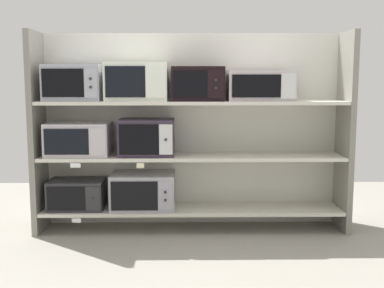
{
  "coord_description": "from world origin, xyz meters",
  "views": [
    {
      "loc": [
        -0.06,
        -4.26,
        1.36
      ],
      "look_at": [
        0.0,
        0.0,
        0.79
      ],
      "focal_mm": 44.79,
      "sensor_mm": 36.0,
      "label": 1
    }
  ],
  "objects_px": {
    "microwave_1": "(143,191)",
    "microwave_6": "(198,84)",
    "microwave_2": "(79,139)",
    "microwave_3": "(147,137)",
    "microwave_4": "(74,83)",
    "microwave_7": "(260,86)",
    "microwave_0": "(77,194)",
    "microwave_5": "(137,82)"
  },
  "relations": [
    {
      "from": "microwave_1",
      "to": "microwave_6",
      "type": "distance_m",
      "value": 1.08
    },
    {
      "from": "microwave_2",
      "to": "microwave_1",
      "type": "bearing_deg",
      "value": -0.02
    },
    {
      "from": "microwave_2",
      "to": "microwave_3",
      "type": "relative_size",
      "value": 1.14
    },
    {
      "from": "microwave_4",
      "to": "microwave_3",
      "type": "bearing_deg",
      "value": -0.02
    },
    {
      "from": "microwave_3",
      "to": "microwave_7",
      "type": "height_order",
      "value": "microwave_7"
    },
    {
      "from": "microwave_2",
      "to": "microwave_3",
      "type": "distance_m",
      "value": 0.61
    },
    {
      "from": "microwave_3",
      "to": "microwave_6",
      "type": "height_order",
      "value": "microwave_6"
    },
    {
      "from": "microwave_7",
      "to": "microwave_3",
      "type": "bearing_deg",
      "value": -179.98
    },
    {
      "from": "microwave_3",
      "to": "microwave_7",
      "type": "distance_m",
      "value": 1.11
    },
    {
      "from": "microwave_0",
      "to": "microwave_7",
      "type": "relative_size",
      "value": 0.85
    },
    {
      "from": "microwave_0",
      "to": "microwave_1",
      "type": "bearing_deg",
      "value": 0.0
    },
    {
      "from": "microwave_5",
      "to": "microwave_6",
      "type": "relative_size",
      "value": 1.18
    },
    {
      "from": "microwave_1",
      "to": "microwave_5",
      "type": "height_order",
      "value": "microwave_5"
    },
    {
      "from": "microwave_4",
      "to": "microwave_7",
      "type": "height_order",
      "value": "microwave_4"
    },
    {
      "from": "microwave_0",
      "to": "microwave_2",
      "type": "bearing_deg",
      "value": 0.41
    },
    {
      "from": "microwave_7",
      "to": "microwave_2",
      "type": "bearing_deg",
      "value": -180.0
    },
    {
      "from": "microwave_2",
      "to": "microwave_6",
      "type": "height_order",
      "value": "microwave_6"
    },
    {
      "from": "microwave_0",
      "to": "microwave_2",
      "type": "height_order",
      "value": "microwave_2"
    },
    {
      "from": "microwave_5",
      "to": "microwave_7",
      "type": "distance_m",
      "value": 1.09
    },
    {
      "from": "microwave_2",
      "to": "microwave_4",
      "type": "xyz_separation_m",
      "value": [
        -0.03,
        -0.0,
        0.5
      ]
    },
    {
      "from": "microwave_5",
      "to": "microwave_7",
      "type": "bearing_deg",
      "value": 0.01
    },
    {
      "from": "microwave_1",
      "to": "microwave_4",
      "type": "bearing_deg",
      "value": 179.98
    },
    {
      "from": "microwave_1",
      "to": "microwave_3",
      "type": "distance_m",
      "value": 0.49
    },
    {
      "from": "microwave_1",
      "to": "microwave_7",
      "type": "distance_m",
      "value": 1.41
    },
    {
      "from": "microwave_2",
      "to": "microwave_7",
      "type": "distance_m",
      "value": 1.68
    },
    {
      "from": "microwave_2",
      "to": "microwave_4",
      "type": "height_order",
      "value": "microwave_4"
    },
    {
      "from": "microwave_7",
      "to": "microwave_1",
      "type": "bearing_deg",
      "value": -179.98
    },
    {
      "from": "microwave_0",
      "to": "microwave_3",
      "type": "relative_size",
      "value": 1.01
    },
    {
      "from": "microwave_4",
      "to": "microwave_7",
      "type": "distance_m",
      "value": 1.64
    },
    {
      "from": "microwave_1",
      "to": "microwave_4",
      "type": "relative_size",
      "value": 1.15
    },
    {
      "from": "microwave_2",
      "to": "microwave_6",
      "type": "xyz_separation_m",
      "value": [
        1.06,
        0.0,
        0.49
      ]
    },
    {
      "from": "microwave_5",
      "to": "microwave_7",
      "type": "relative_size",
      "value": 0.94
    },
    {
      "from": "microwave_1",
      "to": "microwave_4",
      "type": "height_order",
      "value": "microwave_4"
    },
    {
      "from": "microwave_3",
      "to": "microwave_0",
      "type": "bearing_deg",
      "value": -180.0
    },
    {
      "from": "microwave_0",
      "to": "microwave_4",
      "type": "xyz_separation_m",
      "value": [
        0.0,
        0.0,
        1.0
      ]
    },
    {
      "from": "microwave_2",
      "to": "microwave_4",
      "type": "relative_size",
      "value": 1.12
    },
    {
      "from": "microwave_0",
      "to": "microwave_2",
      "type": "relative_size",
      "value": 0.88
    },
    {
      "from": "microwave_2",
      "to": "microwave_7",
      "type": "relative_size",
      "value": 0.96
    },
    {
      "from": "microwave_3",
      "to": "microwave_6",
      "type": "xyz_separation_m",
      "value": [
        0.45,
        0.0,
        0.47
      ]
    },
    {
      "from": "microwave_4",
      "to": "microwave_5",
      "type": "height_order",
      "value": "microwave_5"
    },
    {
      "from": "microwave_1",
      "to": "microwave_5",
      "type": "relative_size",
      "value": 1.05
    },
    {
      "from": "microwave_2",
      "to": "microwave_6",
      "type": "bearing_deg",
      "value": 0.0
    }
  ]
}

